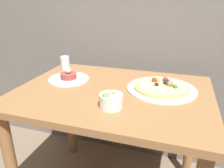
% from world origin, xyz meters
% --- Properties ---
extents(dining_table, '(1.04, 0.77, 0.76)m').
position_xyz_m(dining_table, '(0.00, 0.39, 0.64)').
color(dining_table, olive).
rests_on(dining_table, ground_plane).
extents(pizza_plate, '(0.37, 0.37, 0.06)m').
position_xyz_m(pizza_plate, '(0.25, 0.47, 0.77)').
color(pizza_plate, white).
rests_on(pizza_plate, dining_table).
extents(tartare_plate, '(0.24, 0.24, 0.08)m').
position_xyz_m(tartare_plate, '(-0.30, 0.46, 0.77)').
color(tartare_plate, white).
rests_on(tartare_plate, dining_table).
extents(small_bowl, '(0.11, 0.11, 0.08)m').
position_xyz_m(small_bowl, '(0.05, 0.20, 0.79)').
color(small_bowl, white).
rests_on(small_bowl, dining_table).
extents(drinking_glass, '(0.06, 0.06, 0.10)m').
position_xyz_m(drinking_glass, '(-0.42, 0.63, 0.80)').
color(drinking_glass, silver).
rests_on(drinking_glass, dining_table).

